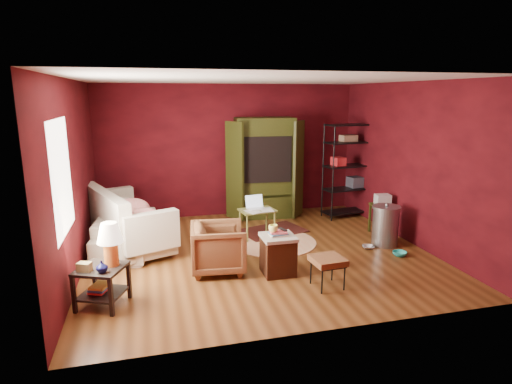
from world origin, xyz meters
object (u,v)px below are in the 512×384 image
(hamper, at_px, (278,254))
(tv_armoire, at_px, (265,166))
(laptop_desk, at_px, (257,212))
(sofa, at_px, (126,224))
(armchair, at_px, (218,245))
(wire_shelving, at_px, (348,167))
(side_table, at_px, (106,256))

(hamper, relative_size, tv_armoire, 0.32)
(laptop_desk, bearing_deg, tv_armoire, 60.28)
(sofa, height_order, armchair, sofa)
(hamper, height_order, laptop_desk, laptop_desk)
(wire_shelving, bearing_deg, hamper, -140.33)
(hamper, distance_m, laptop_desk, 1.67)
(tv_armoire, bearing_deg, sofa, -151.74)
(sofa, relative_size, hamper, 3.10)
(side_table, height_order, tv_armoire, tv_armoire)
(sofa, bearing_deg, side_table, -176.91)
(laptop_desk, height_order, tv_armoire, tv_armoire)
(armchair, height_order, laptop_desk, armchair)
(armchair, relative_size, laptop_desk, 1.03)
(laptop_desk, xyz_separation_m, tv_armoire, (0.51, 1.34, 0.62))
(hamper, height_order, wire_shelving, wire_shelving)
(hamper, xyz_separation_m, laptop_desk, (0.11, 1.66, 0.17))
(armchair, relative_size, wire_shelving, 0.40)
(hamper, bearing_deg, armchair, 159.17)
(side_table, bearing_deg, tv_armoire, 48.67)
(side_table, bearing_deg, hamper, 8.98)
(armchair, bearing_deg, side_table, 120.57)
(sofa, xyz_separation_m, side_table, (-0.14, -2.13, 0.23))
(tv_armoire, height_order, wire_shelving, tv_armoire)
(laptop_desk, bearing_deg, sofa, 168.44)
(hamper, bearing_deg, side_table, -171.02)
(wire_shelving, bearing_deg, side_table, -155.93)
(armchair, bearing_deg, sofa, 49.62)
(sofa, xyz_separation_m, laptop_desk, (2.31, -0.11, 0.07))
(side_table, xyz_separation_m, tv_armoire, (2.96, 3.36, 0.47))
(laptop_desk, distance_m, wire_shelving, 2.46)
(sofa, distance_m, hamper, 2.82)
(sofa, relative_size, armchair, 2.62)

